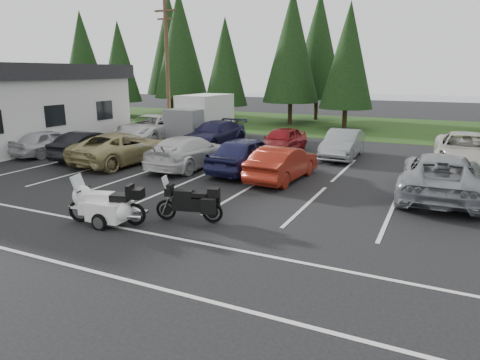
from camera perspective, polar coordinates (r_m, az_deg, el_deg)
name	(u,v)px	position (r m, az deg, el deg)	size (l,w,h in m)	color
ground	(211,201)	(15.18, -3.88, -2.78)	(120.00, 120.00, 0.00)	black
grass_strip	(350,126)	(37.58, 14.47, 7.01)	(80.00, 16.00, 0.01)	#1F3D13
lake_water	(422,104)	(67.85, 23.12, 9.35)	(70.00, 50.00, 0.02)	slate
utility_pole	(167,68)	(30.02, -9.66, 14.53)	(1.60, 0.26, 9.00)	#473321
box_truck	(198,117)	(29.50, -5.62, 8.35)	(2.40, 5.60, 2.90)	silver
stall_markings	(236,187)	(16.88, -0.55, -0.98)	(32.00, 16.00, 0.01)	silver
conifer_0	(83,54)	(49.74, -20.25, 15.45)	(4.58, 4.58, 10.66)	#332316
conifer_1	(119,62)	(44.68, -15.78, 14.93)	(3.96, 3.96, 9.22)	#332316
conifer_2	(180,44)	(42.41, -8.01, 17.49)	(5.10, 5.10, 11.89)	#332316
conifer_3	(225,62)	(38.35, -1.98, 15.46)	(3.87, 3.87, 9.02)	#332316
conifer_4	(292,46)	(37.61, 6.93, 17.32)	(4.80, 4.80, 11.17)	#332316
conifer_5	(348,56)	(34.99, 14.24, 15.77)	(4.14, 4.14, 9.63)	#332316
conifer_back_a	(170,45)	(48.13, -9.31, 17.33)	(5.28, 5.28, 12.30)	#332316
conifer_back_b	(319,46)	(41.72, 10.44, 17.21)	(4.97, 4.97, 11.58)	#332316
car_near_0	(50,142)	(25.62, -24.00, 4.64)	(1.67, 4.16, 1.42)	silver
car_near_1	(89,145)	(23.68, -19.45, 4.40)	(1.53, 4.39, 1.45)	black
car_near_2	(124,148)	(22.03, -15.25, 4.17)	(2.58, 5.59, 1.55)	tan
car_near_3	(189,152)	(20.40, -6.76, 3.75)	(2.12, 5.23, 1.52)	silver
car_near_4	(247,154)	(19.33, 0.95, 3.45)	(1.94, 4.81, 1.64)	#1C1E47
car_near_5	(283,163)	(17.98, 5.72, 2.25)	(1.53, 4.39, 1.45)	maroon
car_near_6	(441,175)	(17.02, 25.20, 0.56)	(2.68, 5.81, 1.61)	gray
car_far_0	(151,128)	(29.09, -11.79, 6.83)	(2.78, 6.04, 1.68)	white
car_far_1	(214,134)	(26.34, -3.45, 6.16)	(2.11, 5.19, 1.50)	#171637
car_far_2	(282,140)	(24.00, 5.60, 5.27)	(1.71, 4.26, 1.45)	maroon
car_far_3	(343,144)	(23.26, 13.54, 4.69)	(1.57, 4.49, 1.48)	gray
car_far_4	(466,151)	(22.83, 27.90, 3.47)	(2.73, 5.92, 1.64)	beige
touring_motorcycle	(106,200)	(13.31, -17.46, -2.52)	(2.70, 0.83, 1.50)	white
cargo_trailer	(108,213)	(13.26, -17.16, -4.24)	(1.63, 0.92, 0.75)	white
adventure_motorcycle	(189,199)	(13.00, -6.85, -2.53)	(2.32, 0.81, 1.41)	black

